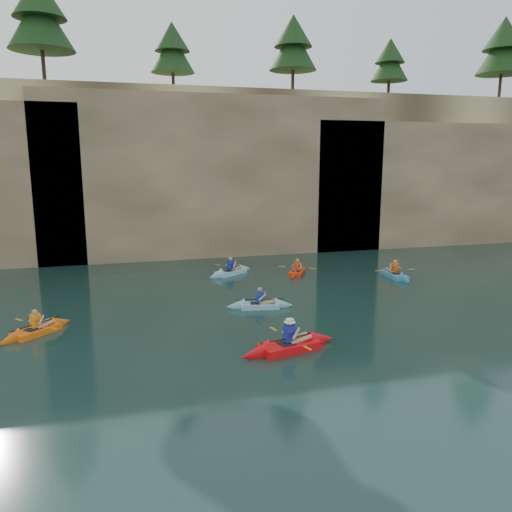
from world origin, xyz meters
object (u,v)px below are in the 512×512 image
object	(u,v)px
main_kayaker	(289,346)
kayaker_red_far	(297,272)
kayaker_ltblue_near	(260,305)
kayaker_orange	(36,330)

from	to	relation	value
main_kayaker	kayaker_red_far	bearing A→B (deg)	54.70
main_kayaker	kayaker_ltblue_near	distance (m)	5.31
kayaker_orange	kayaker_red_far	xyz separation A→B (m)	(13.46, 7.08, -0.01)
kayaker_orange	kayaker_ltblue_near	size ratio (longest dim) A/B	0.90
main_kayaker	kayaker_ltblue_near	xyz separation A→B (m)	(0.39, 5.30, -0.04)
kayaker_orange	kayaker_red_far	bearing A→B (deg)	-16.83
kayaker_orange	kayaker_ltblue_near	world-z (taller)	kayaker_orange
main_kayaker	kayaker_orange	xyz separation A→B (m)	(-9.03, 4.28, -0.04)
main_kayaker	kayaker_orange	world-z (taller)	main_kayaker
kayaker_ltblue_near	kayaker_red_far	xyz separation A→B (m)	(4.04, 6.07, -0.01)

